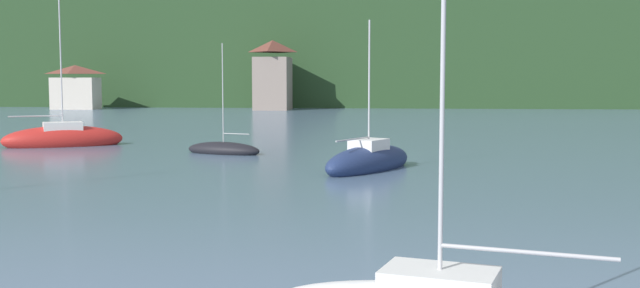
{
  "coord_description": "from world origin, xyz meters",
  "views": [
    {
      "loc": [
        2.65,
        21.34,
        4.25
      ],
      "look_at": [
        0.0,
        48.26,
        1.84
      ],
      "focal_mm": 42.3,
      "sensor_mm": 36.0,
      "label": 1
    }
  ],
  "objects_px": {
    "sailboat_far_8": "(223,150)",
    "sailboat_far_9": "(63,139)",
    "sailboat_mid_7": "(369,161)",
    "shore_building_westcentral": "(273,76)",
    "shore_building_west": "(76,88)"
  },
  "relations": [
    {
      "from": "sailboat_far_8",
      "to": "sailboat_mid_7",
      "type": "bearing_deg",
      "value": 159.87
    },
    {
      "from": "sailboat_far_8",
      "to": "sailboat_far_9",
      "type": "relative_size",
      "value": 0.65
    },
    {
      "from": "shore_building_westcentral",
      "to": "sailboat_far_8",
      "type": "height_order",
      "value": "shore_building_westcentral"
    },
    {
      "from": "shore_building_westcentral",
      "to": "sailboat_far_9",
      "type": "distance_m",
      "value": 52.85
    },
    {
      "from": "shore_building_westcentral",
      "to": "sailboat_far_9",
      "type": "xyz_separation_m",
      "value": [
        -4.6,
        -52.5,
        -3.9
      ]
    },
    {
      "from": "shore_building_westcentral",
      "to": "sailboat_mid_7",
      "type": "bearing_deg",
      "value": -76.91
    },
    {
      "from": "shore_building_west",
      "to": "sailboat_mid_7",
      "type": "bearing_deg",
      "value": -56.52
    },
    {
      "from": "sailboat_far_9",
      "to": "shore_building_westcentral",
      "type": "bearing_deg",
      "value": 56.58
    },
    {
      "from": "shore_building_west",
      "to": "sailboat_far_9",
      "type": "height_order",
      "value": "sailboat_far_9"
    },
    {
      "from": "shore_building_west",
      "to": "shore_building_westcentral",
      "type": "bearing_deg",
      "value": 2.53
    },
    {
      "from": "sailboat_mid_7",
      "to": "sailboat_far_9",
      "type": "relative_size",
      "value": 0.74
    },
    {
      "from": "sailboat_far_8",
      "to": "sailboat_far_9",
      "type": "xyz_separation_m",
      "value": [
        -10.89,
        3.6,
        0.24
      ]
    },
    {
      "from": "sailboat_far_8",
      "to": "sailboat_far_9",
      "type": "distance_m",
      "value": 11.47
    },
    {
      "from": "shore_building_west",
      "to": "sailboat_far_9",
      "type": "distance_m",
      "value": 55.72
    },
    {
      "from": "shore_building_westcentral",
      "to": "sailboat_far_9",
      "type": "relative_size",
      "value": 0.92
    }
  ]
}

